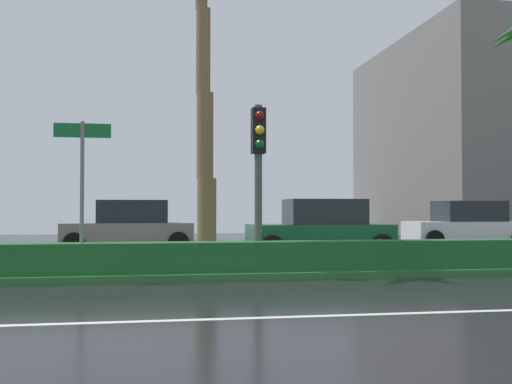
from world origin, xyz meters
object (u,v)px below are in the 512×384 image
traffic_signal_median_right (259,156)px  car_in_traffic_leading (130,227)px  street_name_sign (82,176)px  car_in_traffic_second (321,229)px  car_in_traffic_third (466,225)px

traffic_signal_median_right → car_in_traffic_leading: 9.04m
street_name_sign → car_in_traffic_leading: bearing=85.7°
traffic_signal_median_right → car_in_traffic_leading: traffic_signal_median_right is taller
street_name_sign → traffic_signal_median_right: bearing=4.4°
car_in_traffic_second → car_in_traffic_third: size_ratio=1.00×
street_name_sign → car_in_traffic_leading: street_name_sign is taller
car_in_traffic_leading → traffic_signal_median_right: bearing=109.3°
car_in_traffic_second → traffic_signal_median_right: bearing=61.6°
car_in_traffic_second → car_in_traffic_third: same height
car_in_traffic_leading → street_name_sign: bearing=85.7°
street_name_sign → car_in_traffic_second: size_ratio=0.70×
car_in_traffic_leading → car_in_traffic_second: size_ratio=1.00×
street_name_sign → car_in_traffic_third: 15.59m
street_name_sign → car_in_traffic_second: street_name_sign is taller
car_in_traffic_third → street_name_sign: bearing=34.0°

